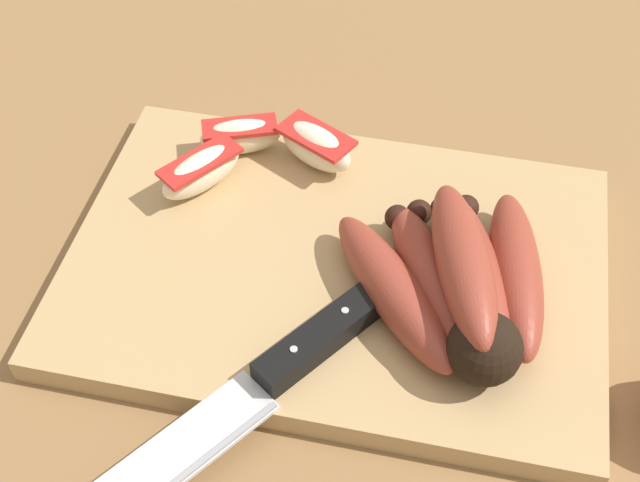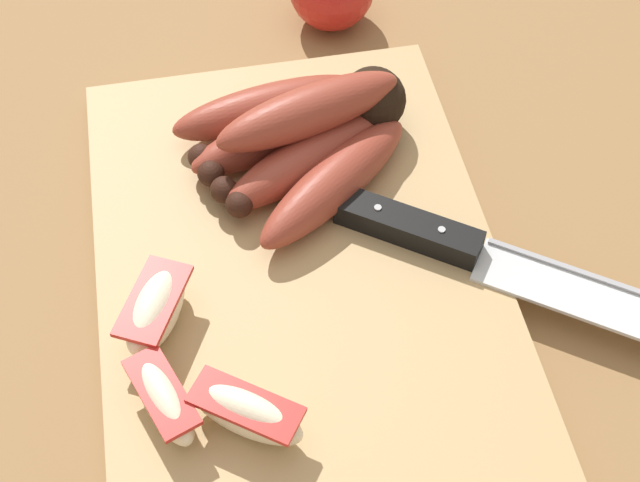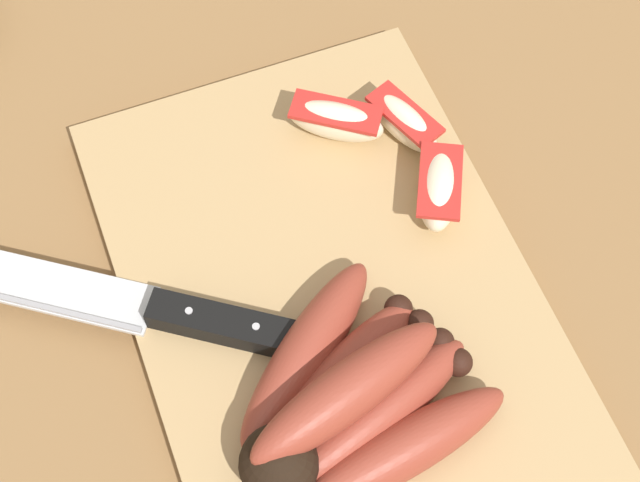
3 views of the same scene
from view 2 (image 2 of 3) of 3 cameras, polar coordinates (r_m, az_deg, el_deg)
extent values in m
plane|color=olive|center=(0.61, -0.37, -3.28)|extent=(6.00, 6.00, 0.00)
cube|color=tan|center=(0.61, -1.40, -1.63)|extent=(0.38, 0.26, 0.02)
sphere|color=black|center=(0.66, 3.35, 8.85)|extent=(0.05, 0.05, 0.05)
ellipsoid|color=brown|center=(0.67, -3.21, 8.38)|extent=(0.06, 0.15, 0.04)
sphere|color=black|center=(0.64, -7.49, 5.27)|extent=(0.02, 0.02, 0.02)
ellipsoid|color=brown|center=(0.65, -1.90, 6.92)|extent=(0.08, 0.15, 0.04)
sphere|color=black|center=(0.63, -6.88, 4.25)|extent=(0.02, 0.02, 0.02)
ellipsoid|color=brown|center=(0.63, -0.52, 5.37)|extent=(0.10, 0.14, 0.04)
sphere|color=black|center=(0.62, -6.06, 3.22)|extent=(0.02, 0.02, 0.02)
ellipsoid|color=brown|center=(0.62, 0.91, 3.74)|extent=(0.12, 0.14, 0.04)
sphere|color=black|center=(0.61, -5.10, 2.32)|extent=(0.02, 0.02, 0.02)
ellipsoid|color=brown|center=(0.63, -0.69, 8.18)|extent=(0.08, 0.14, 0.04)
cube|color=silver|center=(0.61, 17.96, -3.92)|extent=(0.13, 0.17, 0.00)
cube|color=#99999E|center=(0.61, 18.34, -2.68)|extent=(0.10, 0.15, 0.00)
cube|color=black|center=(0.61, 5.58, 0.86)|extent=(0.08, 0.09, 0.02)
cylinder|color=#B2B2B7|center=(0.60, 3.66, 2.12)|extent=(0.01, 0.01, 0.00)
cylinder|color=#B2B2B7|center=(0.60, 7.66, 0.72)|extent=(0.01, 0.01, 0.00)
ellipsoid|color=#F4E5C1|center=(0.57, -10.29, -4.31)|extent=(0.07, 0.05, 0.03)
cube|color=red|center=(0.56, -10.45, -3.69)|extent=(0.07, 0.05, 0.00)
ellipsoid|color=#F4E5C1|center=(0.52, -4.63, -10.77)|extent=(0.06, 0.07, 0.03)
cube|color=red|center=(0.52, -4.71, -10.24)|extent=(0.06, 0.07, 0.00)
ellipsoid|color=#F4E5C1|center=(0.54, -9.80, -9.84)|extent=(0.07, 0.04, 0.03)
cube|color=red|center=(0.53, -9.95, -9.34)|extent=(0.06, 0.04, 0.00)
camera|label=1|loc=(0.61, 49.10, 39.54)|focal=48.57mm
camera|label=3|loc=(0.64, 8.17, 62.44)|focal=54.99mm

